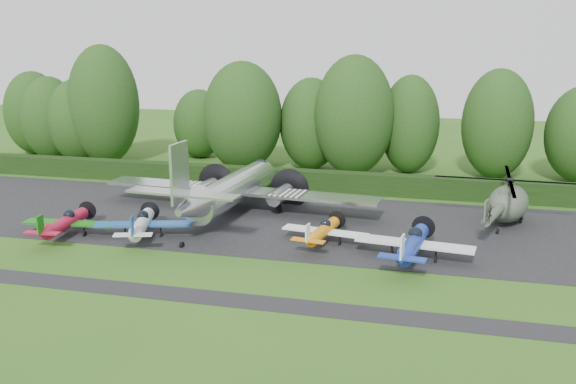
% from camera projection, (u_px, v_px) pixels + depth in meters
% --- Properties ---
extents(ground, '(160.00, 160.00, 0.00)m').
position_uv_depth(ground, '(233.00, 262.00, 43.17)').
color(ground, '#2E5518').
rests_on(ground, ground).
extents(apron, '(70.00, 18.00, 0.01)m').
position_uv_depth(apron, '(273.00, 221.00, 52.58)').
color(apron, black).
rests_on(apron, ground).
extents(taxiway_verge, '(70.00, 2.00, 0.00)m').
position_uv_depth(taxiway_verge, '(200.00, 297.00, 37.52)').
color(taxiway_verge, black).
rests_on(taxiway_verge, ground).
extents(hedgerow, '(90.00, 1.60, 2.00)m').
position_uv_depth(hedgerow, '(302.00, 190.00, 62.93)').
color(hedgerow, black).
rests_on(hedgerow, ground).
extents(transport_plane, '(24.67, 18.92, 7.91)m').
position_uv_depth(transport_plane, '(232.00, 190.00, 53.81)').
color(transport_plane, silver).
rests_on(transport_plane, ground).
extents(light_plane_red, '(7.03, 7.39, 2.70)m').
position_uv_depth(light_plane_red, '(66.00, 223.00, 48.26)').
color(light_plane_red, maroon).
rests_on(light_plane_red, ground).
extents(light_plane_white, '(7.18, 7.55, 2.76)m').
position_uv_depth(light_plane_white, '(142.00, 224.00, 47.88)').
color(light_plane_white, silver).
rests_on(light_plane_white, ground).
extents(light_plane_orange, '(6.41, 6.74, 2.46)m').
position_uv_depth(light_plane_orange, '(323.00, 231.00, 46.54)').
color(light_plane_orange, orange).
rests_on(light_plane_orange, ground).
extents(light_plane_blue, '(8.01, 8.43, 3.08)m').
position_uv_depth(light_plane_blue, '(413.00, 243.00, 42.99)').
color(light_plane_blue, navy).
rests_on(light_plane_blue, ground).
extents(helicopter, '(11.63, 13.62, 3.75)m').
position_uv_depth(helicopter, '(508.00, 200.00, 51.16)').
color(helicopter, '#3A4334').
rests_on(helicopter, ground).
extents(tree_1, '(7.06, 7.06, 10.25)m').
position_uv_depth(tree_1, '(311.00, 124.00, 71.52)').
color(tree_1, black).
rests_on(tree_1, ground).
extents(tree_2, '(7.30, 7.30, 11.50)m').
position_uv_depth(tree_2, '(497.00, 124.00, 66.70)').
color(tree_2, black).
rests_on(tree_2, ground).
extents(tree_3, '(8.67, 8.67, 12.08)m').
position_uv_depth(tree_3, '(243.00, 116.00, 70.52)').
color(tree_3, black).
rests_on(tree_3, ground).
extents(tree_4, '(6.34, 6.34, 8.37)m').
position_uv_depth(tree_4, '(199.00, 124.00, 78.27)').
color(tree_4, black).
rests_on(tree_4, ground).
extents(tree_5, '(7.31, 7.31, 10.39)m').
position_uv_depth(tree_5, '(34.00, 113.00, 80.62)').
color(tree_5, black).
rests_on(tree_5, ground).
extents(tree_7, '(6.83, 6.83, 10.02)m').
position_uv_depth(tree_7, '(50.00, 118.00, 76.84)').
color(tree_7, black).
rests_on(tree_7, ground).
extents(tree_8, '(6.34, 6.34, 10.68)m').
position_uv_depth(tree_8, '(410.00, 124.00, 69.51)').
color(tree_8, black).
rests_on(tree_8, ground).
extents(tree_9, '(8.10, 8.10, 13.78)m').
position_uv_depth(tree_9, '(104.00, 105.00, 74.22)').
color(tree_9, black).
rests_on(tree_9, ground).
extents(tree_11, '(8.50, 8.50, 12.85)m').
position_uv_depth(tree_11, '(354.00, 116.00, 68.05)').
color(tree_11, black).
rests_on(tree_11, ground).
extents(tree_12, '(7.01, 7.01, 9.82)m').
position_uv_depth(tree_12, '(78.00, 121.00, 75.58)').
color(tree_12, black).
rests_on(tree_12, ground).
extents(tree_13, '(5.63, 5.63, 10.67)m').
position_uv_depth(tree_13, '(99.00, 117.00, 75.68)').
color(tree_13, black).
rests_on(tree_13, ground).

